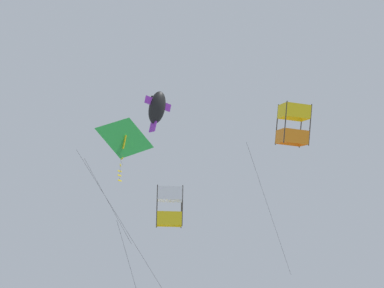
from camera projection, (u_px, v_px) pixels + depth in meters
kite_delta_far_centre at (124, 139)px, 29.14m from camera, size 1.71×2.38×4.66m
kite_box_mid_left at (169, 207)px, 28.68m from camera, size 3.28×2.83×6.46m
kite_box_near_left at (293, 125)px, 34.86m from camera, size 3.71×3.05×8.18m
kite_fish_near_right at (157, 108)px, 26.43m from camera, size 3.67×4.83×8.64m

